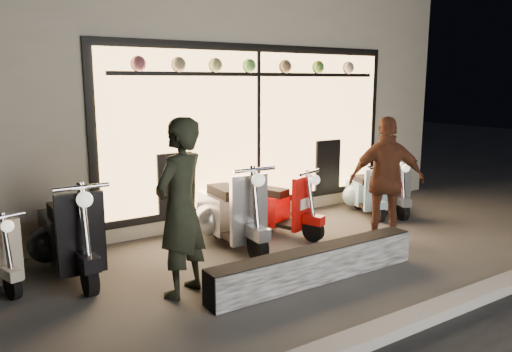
{
  "coord_description": "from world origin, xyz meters",
  "views": [
    {
      "loc": [
        -3.67,
        -4.87,
        2.29
      ],
      "look_at": [
        -0.11,
        0.6,
        1.05
      ],
      "focal_mm": 35.0,
      "sensor_mm": 36.0,
      "label": 1
    }
  ],
  "objects_px": {
    "scooter_red": "(273,208)",
    "man": "(181,208)",
    "graffiti_barrier": "(316,264)",
    "woman": "(386,180)",
    "scooter_silver": "(228,212)"
  },
  "relations": [
    {
      "from": "scooter_red",
      "to": "man",
      "type": "distance_m",
      "value": 2.54
    },
    {
      "from": "graffiti_barrier",
      "to": "scooter_red",
      "type": "height_order",
      "value": "scooter_red"
    },
    {
      "from": "scooter_red",
      "to": "man",
      "type": "bearing_deg",
      "value": -168.19
    },
    {
      "from": "woman",
      "to": "man",
      "type": "bearing_deg",
      "value": 34.5
    },
    {
      "from": "scooter_red",
      "to": "man",
      "type": "relative_size",
      "value": 0.71
    },
    {
      "from": "woman",
      "to": "graffiti_barrier",
      "type": "bearing_deg",
      "value": 51.88
    },
    {
      "from": "man",
      "to": "scooter_silver",
      "type": "bearing_deg",
      "value": -165.26
    },
    {
      "from": "scooter_silver",
      "to": "woman",
      "type": "xyz_separation_m",
      "value": [
        1.94,
        -1.15,
        0.44
      ]
    },
    {
      "from": "graffiti_barrier",
      "to": "scooter_red",
      "type": "relative_size",
      "value": 2.05
    },
    {
      "from": "scooter_silver",
      "to": "woman",
      "type": "height_order",
      "value": "woman"
    },
    {
      "from": "man",
      "to": "woman",
      "type": "distance_m",
      "value": 3.22
    },
    {
      "from": "scooter_red",
      "to": "woman",
      "type": "relative_size",
      "value": 0.76
    },
    {
      "from": "woman",
      "to": "scooter_red",
      "type": "bearing_deg",
      "value": -14.72
    },
    {
      "from": "graffiti_barrier",
      "to": "scooter_red",
      "type": "xyz_separation_m",
      "value": [
        0.66,
        1.82,
        0.2
      ]
    },
    {
      "from": "graffiti_barrier",
      "to": "scooter_red",
      "type": "bearing_deg",
      "value": 70.05
    }
  ]
}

